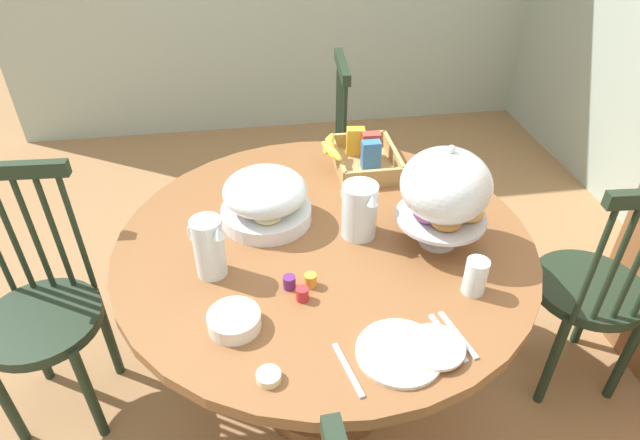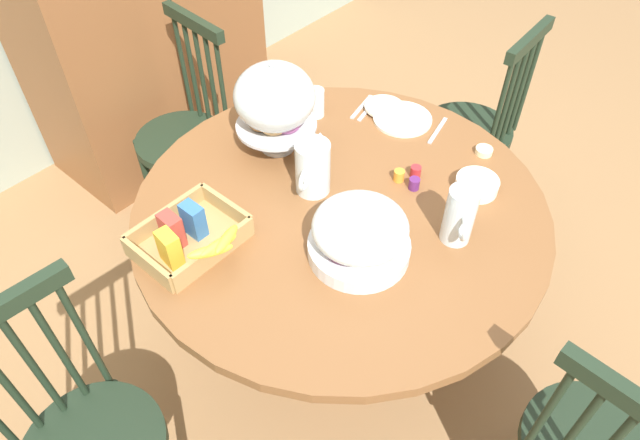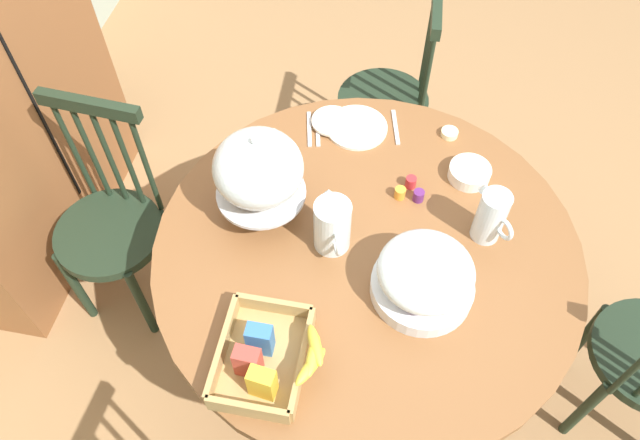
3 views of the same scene
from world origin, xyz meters
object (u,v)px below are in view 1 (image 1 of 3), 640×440
Objects in this scene: dining_table at (324,281)px; cereal_bowl at (234,321)px; pastry_stand_with_dome at (445,190)px; butter_dish at (269,377)px; cereal_basket at (361,155)px; china_plate_large at (399,352)px; windsor_chair_far_side at (592,292)px; drinking_glass at (475,276)px; windsor_chair_near_window at (313,165)px; fruit_platter_covered at (266,198)px; china_plate_small at (435,347)px; windsor_chair_by_cabinet at (43,316)px; milk_pitcher at (359,212)px; orange_juice_pitcher at (209,249)px.

cereal_bowl is (0.34, -0.29, 0.21)m from dining_table.
butter_dish is (0.45, -0.57, -0.19)m from pastry_stand_with_dome.
cereal_basket is 1.44× the size of china_plate_large.
windsor_chair_far_side is at bearing 54.61° from cereal_basket.
drinking_glass is at bearing 110.00° from butter_dish.
pastry_stand_with_dome reaches higher than dining_table.
cereal_basket is at bearing 155.67° from butter_dish.
windsor_chair_near_window is at bearing 163.24° from cereal_bowl.
fruit_platter_covered is 2.73× the size of drinking_glass.
china_plate_small is (0.00, 0.09, 0.01)m from china_plate_large.
windsor_chair_far_side reaches higher than dining_table.
windsor_chair_near_window is 1.39m from cereal_bowl.
windsor_chair_by_cabinet is 3.09× the size of cereal_basket.
milk_pitcher is at bearing 130.60° from cereal_bowl.
windsor_chair_near_window is 5.15× the size of orange_juice_pitcher.
cereal_basket is (-0.31, 0.39, -0.04)m from fruit_platter_covered.
pastry_stand_with_dome is (0.07, 0.35, 0.38)m from dining_table.
cereal_bowl is (-0.16, -0.49, 0.01)m from china_plate_small.
dining_table is 4.44× the size of fruit_platter_covered.
pastry_stand_with_dome reaches higher than windsor_chair_far_side.
windsor_chair_by_cabinet is 0.85m from cereal_bowl.
dining_table is 3.87× the size of pastry_stand_with_dome.
milk_pitcher is at bearing -13.53° from cereal_basket.
windsor_chair_far_side is at bearing 109.64° from drinking_glass.
windsor_chair_near_window is at bearing 174.24° from dining_table.
windsor_chair_near_window is 1.00× the size of windsor_chair_by_cabinet.
cereal_bowl is 0.67m from drinking_glass.
dining_table is at bearing -101.71° from pastry_stand_with_dome.
china_plate_large is 0.33m from drinking_glass.
pastry_stand_with_dome is 0.55m from cereal_basket.
china_plate_small is at bearing 3.98° from windsor_chair_near_window.
cereal_bowl is 2.33× the size of butter_dish.
butter_dish is at bearing -70.18° from windsor_chair_far_side.
cereal_basket is 2.87× the size of drinking_glass.
dining_table is at bearing 157.23° from butter_dish.
china_plate_small is 2.50× the size of butter_dish.
butter_dish is (0.22, -0.59, -0.04)m from drinking_glass.
dining_table is 6.99× the size of milk_pitcher.
drinking_glass is (-0.19, 0.27, 0.05)m from china_plate_large.
cereal_basket is at bearing 153.85° from dining_table.
milk_pitcher reaches higher than butter_dish.
windsor_chair_far_side is at bearing 100.93° from cereal_bowl.
dining_table is at bearing 85.07° from windsor_chair_by_cabinet.
windsor_chair_by_cabinet is 8.86× the size of drinking_glass.
drinking_glass reaches higher than cereal_bowl.
cereal_bowl reaches higher than china_plate_large.
windsor_chair_far_side is 0.98m from cereal_basket.
dining_table is at bearing -167.60° from china_plate_large.
windsor_chair_far_side is 0.93m from milk_pitcher.
orange_juice_pitcher is (0.24, -0.18, 0.00)m from fruit_platter_covered.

